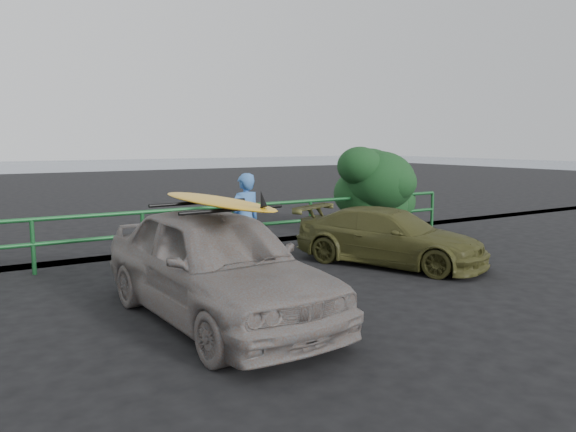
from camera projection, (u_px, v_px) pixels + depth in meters
name	position (u px, v px, depth m)	size (l,w,h in m)	color
ground	(334.00, 322.00, 7.47)	(80.00, 80.00, 0.00)	black
guardrail	(190.00, 232.00, 11.61)	(14.00, 0.08, 1.04)	#164F24
shrub_right	(364.00, 192.00, 14.57)	(3.20, 2.40, 2.18)	#153B19
sedan	(216.00, 264.00, 7.49)	(1.79, 4.45, 1.52)	slate
olive_vehicle	(390.00, 237.00, 10.91)	(1.52, 3.75, 1.09)	#43431D
man	(245.00, 220.00, 10.69)	(0.65, 0.43, 1.79)	#3A6AAF
roof_rack	(215.00, 206.00, 7.38)	(1.45, 1.01, 0.05)	black
surfboard	(215.00, 201.00, 7.37)	(0.60, 2.88, 0.09)	gold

